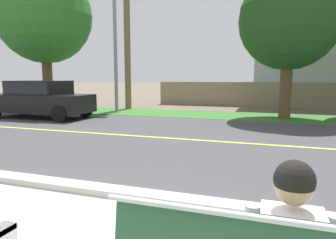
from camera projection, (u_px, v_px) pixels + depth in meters
The scene contains 10 objects.
ground_plane at pixel (220, 132), 9.51m from camera, with size 140.00×140.00×0.00m, color #665B4C.
curb_edge at pixel (154, 197), 4.21m from camera, with size 44.00×0.30×0.11m, color #ADA89E.
street_asphalt at pixel (211, 141), 8.11m from camera, with size 52.00×8.00×0.01m, color #424247.
road_centre_line at pixel (211, 141), 8.11m from camera, with size 48.00×0.14×0.01m, color #E0CC4C.
far_verge_grass at pixel (234, 116), 13.30m from camera, with size 48.00×2.80×0.02m, color #38702D.
car_black_far at pixel (40, 97), 12.65m from camera, with size 4.30×1.86×1.54m.
streetlamp at pixel (117, 27), 14.30m from camera, with size 0.24×2.10×6.99m.
shade_tree_far_left at pixel (45, 8), 15.27m from camera, with size 4.77×4.77×7.87m.
shade_tree_left at pixel (293, 12), 11.78m from camera, with size 3.92×3.92×6.46m.
garden_wall at pixel (270, 95), 17.13m from camera, with size 13.00×0.36×1.40m, color gray.
Camera 1 is at (1.47, -1.39, 1.70)m, focal length 32.64 mm.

